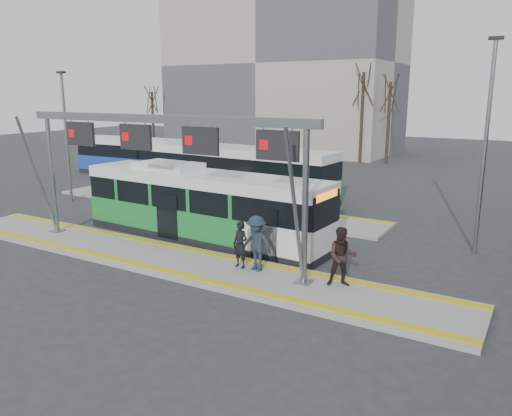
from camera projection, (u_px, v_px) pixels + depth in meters
The scene contains 18 objects.
ground at pixel (166, 261), 18.58m from camera, with size 120.00×120.00×0.00m, color #2D2D30.
platform_main at pixel (166, 259), 18.56m from camera, with size 22.00×3.00×0.15m, color gray.
platform_second at pixel (207, 206), 27.25m from camera, with size 20.00×3.00×0.15m, color gray.
tactile_main at pixel (166, 257), 18.54m from camera, with size 22.00×2.65×0.02m.
tactile_second at pixel (219, 201), 28.20m from camera, with size 20.00×0.35×0.02m.
gantry at pixel (159, 144), 18.00m from camera, with size 13.00×1.68×5.20m.
apartment_block at pixel (284, 64), 53.64m from camera, with size 24.50×12.50×18.40m.
hero_bus at pixel (203, 206), 21.12m from camera, with size 11.54×2.97×3.14m.
bg_bus_green at pixel (239, 173), 29.55m from camera, with size 12.19×3.24×3.02m.
bg_bus_blue at pixel (141, 157), 37.65m from camera, with size 10.79×2.98×2.78m.
passenger_a at pixel (240, 245), 17.28m from camera, with size 0.60×0.39×1.65m, color black.
passenger_b at pixel (342, 257), 15.59m from camera, with size 0.92×0.72×1.90m, color black.
passenger_c at pixel (256, 243), 16.96m from camera, with size 1.24×0.71×1.92m, color #1E2A36.
tree_left at pixel (363, 85), 43.43m from camera, with size 1.40×1.40×8.94m.
tree_mid at pixel (390, 94), 42.86m from camera, with size 1.40×1.40×7.98m.
tree_far at pixel (152, 100), 53.58m from camera, with size 1.40×1.40×7.08m.
lamp_west at pixel (66, 134), 27.94m from camera, with size 0.50×0.25×7.27m.
lamp_east at pixel (485, 143), 18.50m from camera, with size 0.50×0.25×8.07m.
Camera 1 is at (11.90, -13.47, 6.09)m, focal length 35.00 mm.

